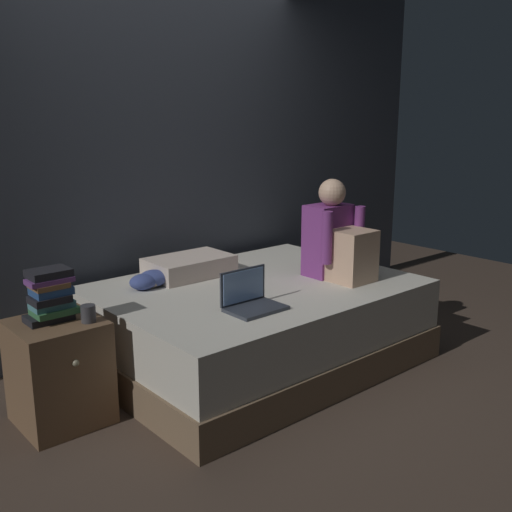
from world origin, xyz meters
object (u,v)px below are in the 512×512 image
object	(u,v)px
laptop	(251,299)
book_stack	(51,296)
pillow	(189,266)
nightstand	(59,372)
bed	(256,323)
mug	(88,314)
clothes_pile	(149,280)
person_sitting	(337,241)

from	to	relation	value
laptop	book_stack	xyz separation A→B (m)	(-0.96, 0.47, 0.11)
book_stack	pillow	bearing A→B (deg)	17.17
book_stack	nightstand	bearing A→B (deg)	-78.02
pillow	bed	bearing A→B (deg)	-65.14
nightstand	book_stack	size ratio (longest dim) A/B	2.06
mug	clothes_pile	bearing A→B (deg)	34.00
person_sitting	pillow	world-z (taller)	person_sitting
bed	pillow	distance (m)	0.60
bed	pillow	world-z (taller)	pillow
nightstand	pillow	bearing A→B (deg)	18.24
bed	clothes_pile	xyz separation A→B (m)	(-0.56, 0.38, 0.32)
laptop	pillow	distance (m)	0.82
person_sitting	laptop	size ratio (longest dim) A/B	2.05
person_sitting	mug	xyz separation A→B (m)	(-1.69, 0.20, -0.18)
person_sitting	book_stack	bearing A→B (deg)	169.40
pillow	clothes_pile	size ratio (longest dim) A/B	2.10
bed	mug	xyz separation A→B (m)	(-1.17, -0.03, 0.34)
bed	book_stack	xyz separation A→B (m)	(-1.30, 0.11, 0.43)
nightstand	laptop	world-z (taller)	laptop
pillow	mug	xyz separation A→B (m)	(-0.96, -0.48, 0.01)
book_stack	clothes_pile	bearing A→B (deg)	19.90
clothes_pile	book_stack	bearing A→B (deg)	-160.10
bed	clothes_pile	world-z (taller)	clothes_pile
clothes_pile	mug	bearing A→B (deg)	-146.00
person_sitting	bed	bearing A→B (deg)	156.05
bed	nightstand	distance (m)	1.30
bed	nightstand	size ratio (longest dim) A/B	3.55
bed	book_stack	bearing A→B (deg)	175.12
nightstand	clothes_pile	xyz separation A→B (m)	(0.74, 0.29, 0.31)
mug	clothes_pile	size ratio (longest dim) A/B	0.34
nightstand	pillow	distance (m)	1.19
person_sitting	laptop	xyz separation A→B (m)	(-0.86, -0.13, -0.20)
book_stack	person_sitting	bearing A→B (deg)	-10.60
person_sitting	mug	size ratio (longest dim) A/B	7.28
nightstand	book_stack	bearing A→B (deg)	101.98
person_sitting	clothes_pile	distance (m)	1.26
clothes_pile	nightstand	bearing A→B (deg)	-158.56
laptop	mug	world-z (taller)	laptop
nightstand	person_sitting	xyz separation A→B (m)	(1.82, -0.32, 0.51)
person_sitting	mug	distance (m)	1.71
nightstand	mug	distance (m)	0.37
bed	nightstand	world-z (taller)	nightstand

